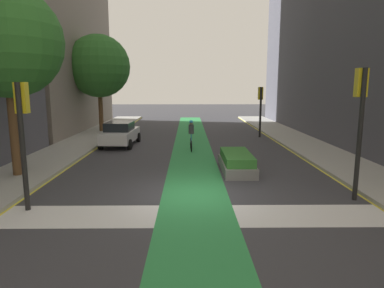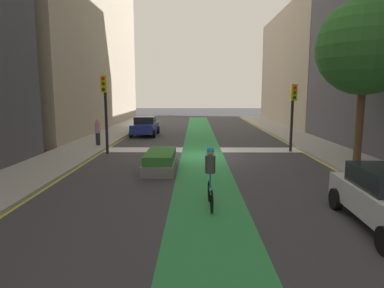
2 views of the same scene
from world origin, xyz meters
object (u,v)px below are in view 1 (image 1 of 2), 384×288
(traffic_signal_near_right, at_px, (360,109))
(traffic_signal_far_right, at_px, (260,102))
(car_white_left_far, at_px, (120,133))
(median_planter, at_px, (237,162))
(street_tree_far, at_px, (99,66))
(street_tree_near, at_px, (6,42))
(traffic_signal_near_left, at_px, (22,121))
(cyclist_in_lane, at_px, (191,135))

(traffic_signal_near_right, relative_size, traffic_signal_far_right, 1.18)
(car_white_left_far, height_order, median_planter, car_white_left_far)
(street_tree_far, bearing_deg, street_tree_near, -90.05)
(traffic_signal_near_left, height_order, traffic_signal_far_right, traffic_signal_near_left)
(traffic_signal_near_left, height_order, cyclist_in_lane, traffic_signal_near_left)
(traffic_signal_near_left, bearing_deg, traffic_signal_near_right, 4.46)
(traffic_signal_near_right, xyz_separation_m, street_tree_far, (-13.05, 16.99, 2.33))
(traffic_signal_near_right, distance_m, car_white_left_far, 15.00)
(traffic_signal_near_right, height_order, car_white_left_far, traffic_signal_near_right)
(traffic_signal_far_right, xyz_separation_m, street_tree_far, (-12.77, 2.56, 2.77))
(traffic_signal_far_right, height_order, car_white_left_far, traffic_signal_far_right)
(cyclist_in_lane, bearing_deg, traffic_signal_near_left, -118.24)
(traffic_signal_near_right, relative_size, median_planter, 1.30)
(street_tree_far, height_order, median_planter, street_tree_far)
(traffic_signal_near_left, bearing_deg, traffic_signal_far_right, 55.28)
(street_tree_near, bearing_deg, traffic_signal_far_right, 42.23)
(car_white_left_far, relative_size, street_tree_far, 0.54)
(traffic_signal_near_right, xyz_separation_m, traffic_signal_far_right, (-0.28, 14.42, -0.45))
(traffic_signal_near_left, bearing_deg, car_white_left_far, 86.85)
(traffic_signal_near_left, bearing_deg, street_tree_near, 120.86)
(traffic_signal_near_left, xyz_separation_m, median_planter, (7.35, 4.81, -2.42))
(traffic_signal_near_right, relative_size, cyclist_in_lane, 2.41)
(traffic_signal_near_left, distance_m, median_planter, 9.11)
(traffic_signal_near_right, distance_m, cyclist_in_lane, 10.80)
(traffic_signal_near_right, xyz_separation_m, median_planter, (-3.52, 3.97, -2.73))
(traffic_signal_near_right, relative_size, car_white_left_far, 1.05)
(street_tree_near, bearing_deg, traffic_signal_near_right, -12.21)
(car_white_left_far, bearing_deg, street_tree_near, -109.72)
(traffic_signal_far_right, distance_m, street_tree_near, 17.51)
(cyclist_in_lane, distance_m, street_tree_far, 11.82)
(cyclist_in_lane, height_order, street_tree_near, street_tree_near)
(traffic_signal_near_left, distance_m, car_white_left_far, 11.76)
(car_white_left_far, xyz_separation_m, street_tree_near, (-2.83, -7.90, 4.82))
(street_tree_far, relative_size, median_planter, 2.29)
(traffic_signal_near_right, bearing_deg, street_tree_far, 127.53)
(traffic_signal_far_right, bearing_deg, street_tree_far, 168.65)
(traffic_signal_near_right, height_order, traffic_signal_far_right, traffic_signal_near_right)
(traffic_signal_near_left, relative_size, car_white_left_far, 0.94)
(traffic_signal_far_right, relative_size, cyclist_in_lane, 2.05)
(car_white_left_far, xyz_separation_m, median_planter, (6.71, -6.76, -0.40))
(street_tree_far, bearing_deg, car_white_left_far, -65.76)
(street_tree_near, height_order, street_tree_far, street_tree_far)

